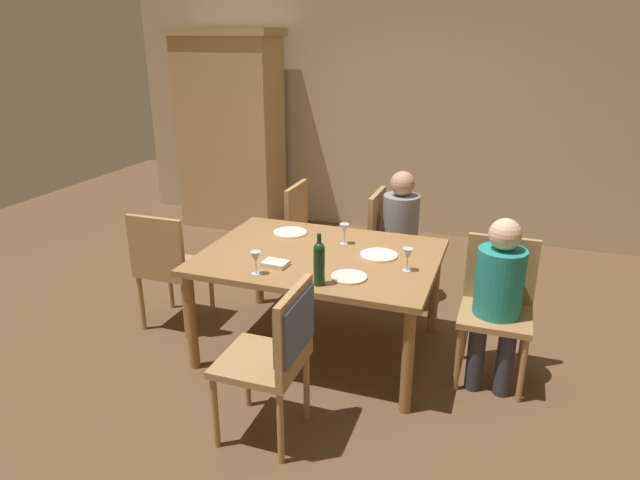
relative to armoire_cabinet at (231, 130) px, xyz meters
name	(u,v)px	position (x,y,z in m)	size (l,w,h in m)	color
ground_plane	(320,347)	(1.89, -2.33, -1.10)	(10.00, 10.00, 0.00)	brown
rear_room_partition	(406,110)	(1.89, 0.45, 0.25)	(6.40, 0.12, 2.70)	tan
armoire_cabinet	(231,130)	(0.00, 0.00, 0.00)	(1.18, 0.62, 2.18)	tan
dining_table	(320,264)	(1.89, -2.33, -0.45)	(1.58, 1.17, 0.73)	olive
chair_right_end	(497,299)	(3.06, -2.25, -0.56)	(0.44, 0.44, 0.92)	#A87F51
chair_far_right	(389,239)	(2.16, -1.37, -0.56)	(0.44, 0.44, 0.92)	#A87F51
chair_near	(281,344)	(2.01, -3.30, -0.50)	(0.46, 0.44, 0.92)	#A87F51
chair_far_left	(309,229)	(1.45, -1.37, -0.56)	(0.44, 0.44, 0.92)	#A87F51
chair_left_end	(167,263)	(0.72, -2.42, -0.56)	(0.44, 0.44, 0.92)	#A87F51
person_woman_host	(498,292)	(3.06, -2.36, -0.46)	(0.29, 0.34, 1.10)	#33333D
person_man_bearded	(403,228)	(2.27, -1.37, -0.45)	(0.34, 0.29, 1.11)	#33333D
wine_bottle_tall_green	(319,262)	(2.05, -2.80, -0.23)	(0.07, 0.07, 0.32)	#19381E
wine_glass_near_left	(344,230)	(1.99, -2.09, -0.27)	(0.07, 0.07, 0.15)	silver
wine_glass_centre	(256,258)	(1.63, -2.78, -0.27)	(0.07, 0.07, 0.15)	silver
wine_glass_near_right	(408,255)	(2.50, -2.42, -0.27)	(0.07, 0.07, 0.15)	silver
dinner_plate_host	(290,233)	(1.54, -2.02, -0.37)	(0.25, 0.25, 0.01)	white
dinner_plate_guest_left	(379,255)	(2.27, -2.24, -0.37)	(0.25, 0.25, 0.01)	white
dinner_plate_guest_right	(349,277)	(2.19, -2.65, -0.37)	(0.22, 0.22, 0.01)	silver
folded_napkin	(275,264)	(1.69, -2.62, -0.36)	(0.16, 0.12, 0.03)	beige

